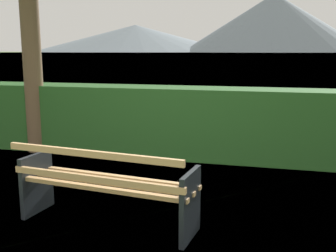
% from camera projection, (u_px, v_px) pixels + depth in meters
% --- Properties ---
extents(ground_plane, '(1400.00, 1400.00, 0.00)m').
position_uv_depth(ground_plane, '(109.00, 223.00, 4.26)').
color(ground_plane, '#4C6B33').
extents(water_surface, '(620.00, 620.00, 0.00)m').
position_uv_depth(water_surface, '(271.00, 53.00, 298.31)').
color(water_surface, slate).
rests_on(water_surface, ground_plane).
extents(park_bench, '(1.95, 0.79, 0.87)m').
position_uv_depth(park_bench, '(105.00, 186.00, 4.13)').
color(park_bench, tan).
rests_on(park_bench, ground_plane).
extents(hedge_row, '(13.51, 0.80, 1.19)m').
position_uv_depth(hedge_row, '(174.00, 122.00, 6.95)').
color(hedge_row, '#285B23').
rests_on(hedge_row, ground_plane).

